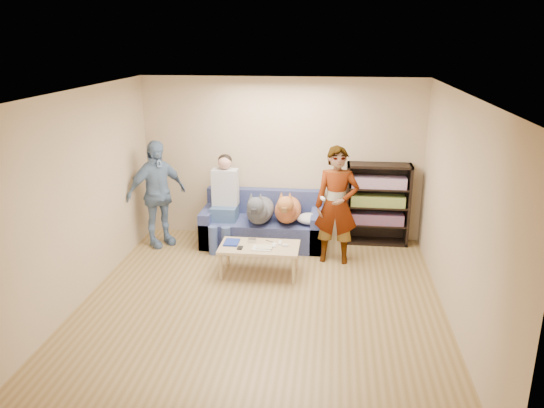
# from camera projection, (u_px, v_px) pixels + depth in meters

# --- Properties ---
(ground) EXTENTS (5.00, 5.00, 0.00)m
(ground) POSITION_uv_depth(u_px,v_px,m) (261.00, 306.00, 6.57)
(ground) COLOR olive
(ground) RESTS_ON ground
(ceiling) EXTENTS (5.00, 5.00, 0.00)m
(ceiling) POSITION_uv_depth(u_px,v_px,m) (259.00, 93.00, 5.77)
(ceiling) COLOR white
(ceiling) RESTS_ON ground
(wall_back) EXTENTS (4.50, 0.00, 4.50)m
(wall_back) POSITION_uv_depth(u_px,v_px,m) (281.00, 159.00, 8.54)
(wall_back) COLOR tan
(wall_back) RESTS_ON ground
(wall_front) EXTENTS (4.50, 0.00, 4.50)m
(wall_front) POSITION_uv_depth(u_px,v_px,m) (212.00, 313.00, 3.80)
(wall_front) COLOR tan
(wall_front) RESTS_ON ground
(wall_left) EXTENTS (0.00, 5.00, 5.00)m
(wall_left) POSITION_uv_depth(u_px,v_px,m) (76.00, 200.00, 6.42)
(wall_left) COLOR tan
(wall_left) RESTS_ON ground
(wall_right) EXTENTS (0.00, 5.00, 5.00)m
(wall_right) POSITION_uv_depth(u_px,v_px,m) (459.00, 214.00, 5.92)
(wall_right) COLOR tan
(wall_right) RESTS_ON ground
(blanket) EXTENTS (0.44, 0.37, 0.15)m
(blanket) POSITION_uv_depth(u_px,v_px,m) (310.00, 219.00, 8.17)
(blanket) COLOR silver
(blanket) RESTS_ON sofa
(person_standing_right) EXTENTS (0.65, 0.45, 1.72)m
(person_standing_right) POSITION_uv_depth(u_px,v_px,m) (337.00, 205.00, 7.63)
(person_standing_right) COLOR gray
(person_standing_right) RESTS_ON ground
(person_standing_left) EXTENTS (0.98, 1.00, 1.69)m
(person_standing_left) POSITION_uv_depth(u_px,v_px,m) (157.00, 194.00, 8.26)
(person_standing_left) COLOR #7593BC
(person_standing_left) RESTS_ON ground
(held_controller) EXTENTS (0.07, 0.12, 0.03)m
(held_controller) POSITION_uv_depth(u_px,v_px,m) (323.00, 198.00, 7.42)
(held_controller) COLOR white
(held_controller) RESTS_ON person_standing_right
(notebook_blue) EXTENTS (0.20, 0.26, 0.03)m
(notebook_blue) POSITION_uv_depth(u_px,v_px,m) (232.00, 242.00, 7.43)
(notebook_blue) COLOR navy
(notebook_blue) RESTS_ON coffee_table
(papers) EXTENTS (0.26, 0.20, 0.02)m
(papers) POSITION_uv_depth(u_px,v_px,m) (262.00, 248.00, 7.24)
(papers) COLOR silver
(papers) RESTS_ON coffee_table
(magazine) EXTENTS (0.22, 0.17, 0.01)m
(magazine) POSITION_uv_depth(u_px,v_px,m) (264.00, 247.00, 7.25)
(magazine) COLOR beige
(magazine) RESTS_ON coffee_table
(camera_silver) EXTENTS (0.11, 0.06, 0.05)m
(camera_silver) POSITION_uv_depth(u_px,v_px,m) (252.00, 241.00, 7.46)
(camera_silver) COLOR #ABABAF
(camera_silver) RESTS_ON coffee_table
(controller_a) EXTENTS (0.04, 0.13, 0.03)m
(controller_a) POSITION_uv_depth(u_px,v_px,m) (280.00, 243.00, 7.40)
(controller_a) COLOR white
(controller_a) RESTS_ON coffee_table
(controller_b) EXTENTS (0.09, 0.06, 0.03)m
(controller_b) POSITION_uv_depth(u_px,v_px,m) (285.00, 245.00, 7.31)
(controller_b) COLOR silver
(controller_b) RESTS_ON coffee_table
(headphone_cup_a) EXTENTS (0.07, 0.07, 0.02)m
(headphone_cup_a) POSITION_uv_depth(u_px,v_px,m) (273.00, 246.00, 7.29)
(headphone_cup_a) COLOR silver
(headphone_cup_a) RESTS_ON coffee_table
(headphone_cup_b) EXTENTS (0.07, 0.07, 0.02)m
(headphone_cup_b) POSITION_uv_depth(u_px,v_px,m) (274.00, 244.00, 7.37)
(headphone_cup_b) COLOR white
(headphone_cup_b) RESTS_ON coffee_table
(pen_orange) EXTENTS (0.13, 0.06, 0.01)m
(pen_orange) POSITION_uv_depth(u_px,v_px,m) (256.00, 250.00, 7.19)
(pen_orange) COLOR #CC5C1C
(pen_orange) RESTS_ON coffee_table
(pen_black) EXTENTS (0.13, 0.08, 0.01)m
(pen_black) POSITION_uv_depth(u_px,v_px,m) (269.00, 241.00, 7.49)
(pen_black) COLOR black
(pen_black) RESTS_ON coffee_table
(wallet) EXTENTS (0.07, 0.12, 0.02)m
(wallet) POSITION_uv_depth(u_px,v_px,m) (240.00, 248.00, 7.25)
(wallet) COLOR black
(wallet) RESTS_ON coffee_table
(sofa) EXTENTS (1.90, 0.85, 0.82)m
(sofa) POSITION_uv_depth(u_px,v_px,m) (263.00, 226.00, 8.49)
(sofa) COLOR #515B93
(sofa) RESTS_ON ground
(person_seated) EXTENTS (0.40, 0.73, 1.47)m
(person_seated) POSITION_uv_depth(u_px,v_px,m) (224.00, 198.00, 8.29)
(person_seated) COLOR #40638C
(person_seated) RESTS_ON sofa
(dog_gray) EXTENTS (0.42, 1.25, 0.61)m
(dog_gray) POSITION_uv_depth(u_px,v_px,m) (259.00, 210.00, 8.15)
(dog_gray) COLOR #4F5059
(dog_gray) RESTS_ON sofa
(dog_tan) EXTENTS (0.41, 1.16, 0.59)m
(dog_tan) POSITION_uv_depth(u_px,v_px,m) (287.00, 209.00, 8.19)
(dog_tan) COLOR #C6693C
(dog_tan) RESTS_ON sofa
(coffee_table) EXTENTS (1.10, 0.60, 0.42)m
(coffee_table) POSITION_uv_depth(u_px,v_px,m) (259.00, 249.00, 7.35)
(coffee_table) COLOR tan
(coffee_table) RESTS_ON ground
(bookshelf) EXTENTS (1.00, 0.34, 1.30)m
(bookshelf) POSITION_uv_depth(u_px,v_px,m) (377.00, 202.00, 8.39)
(bookshelf) COLOR black
(bookshelf) RESTS_ON ground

